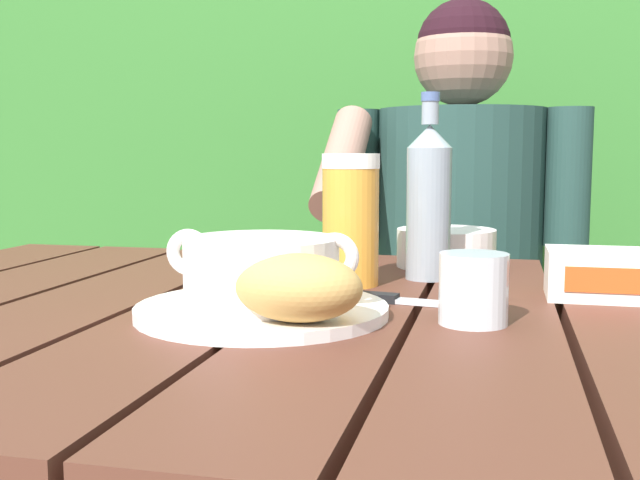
% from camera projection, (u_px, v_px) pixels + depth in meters
% --- Properties ---
extents(dining_table, '(1.37, 0.89, 0.78)m').
position_uv_depth(dining_table, '(345.00, 394.00, 0.85)').
color(dining_table, '#522B20').
rests_on(dining_table, ground_plane).
extents(hedge_backdrop, '(3.19, 0.84, 2.95)m').
position_uv_depth(hedge_backdrop, '(438.00, 78.00, 2.27)').
color(hedge_backdrop, '#326D2B').
rests_on(hedge_backdrop, ground_plane).
extents(chair_near_diner, '(0.45, 0.40, 0.97)m').
position_uv_depth(chair_near_diner, '(460.00, 367.00, 1.71)').
color(chair_near_diner, brown).
rests_on(chair_near_diner, ground_plane).
extents(person_eating, '(0.48, 0.47, 1.24)m').
position_uv_depth(person_eating, '(456.00, 266.00, 1.49)').
color(person_eating, '#213E38').
rests_on(person_eating, ground_plane).
extents(serving_plate, '(0.27, 0.27, 0.01)m').
position_uv_depth(serving_plate, '(262.00, 310.00, 0.81)').
color(serving_plate, white).
rests_on(serving_plate, dining_table).
extents(soup_bowl, '(0.21, 0.16, 0.08)m').
position_uv_depth(soup_bowl, '(262.00, 270.00, 0.80)').
color(soup_bowl, white).
rests_on(soup_bowl, serving_plate).
extents(bread_roll, '(0.13, 0.10, 0.06)m').
position_uv_depth(bread_roll, '(299.00, 288.00, 0.73)').
color(bread_roll, tan).
rests_on(bread_roll, serving_plate).
extents(beer_glass, '(0.07, 0.07, 0.17)m').
position_uv_depth(beer_glass, '(351.00, 220.00, 0.98)').
color(beer_glass, gold).
rests_on(beer_glass, dining_table).
extents(beer_bottle, '(0.06, 0.06, 0.25)m').
position_uv_depth(beer_bottle, '(429.00, 200.00, 1.03)').
color(beer_bottle, '#87929D').
rests_on(beer_bottle, dining_table).
extents(water_glass_small, '(0.07, 0.07, 0.07)m').
position_uv_depth(water_glass_small, '(473.00, 289.00, 0.77)').
color(water_glass_small, silver).
rests_on(water_glass_small, dining_table).
extents(butter_tub, '(0.12, 0.09, 0.06)m').
position_uv_depth(butter_tub, '(598.00, 274.00, 0.90)').
color(butter_tub, white).
rests_on(butter_tub, dining_table).
extents(table_knife, '(0.15, 0.04, 0.01)m').
position_uv_depth(table_knife, '(395.00, 299.00, 0.88)').
color(table_knife, silver).
rests_on(table_knife, dining_table).
extents(diner_bowl, '(0.15, 0.15, 0.06)m').
position_uv_depth(diner_bowl, '(446.00, 248.00, 1.15)').
color(diner_bowl, white).
rests_on(diner_bowl, dining_table).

